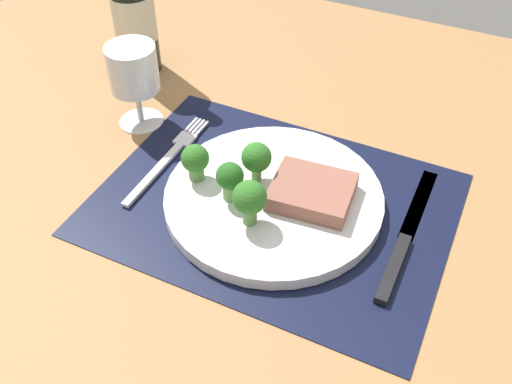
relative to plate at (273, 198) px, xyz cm
name	(u,v)px	position (x,y,z in cm)	size (l,w,h in cm)	color
ground_plane	(273,213)	(0.00, 0.00, -2.60)	(140.00, 110.00, 3.00)	#996D42
placemat	(273,204)	(0.00, 0.00, -0.95)	(42.23, 31.64, 0.30)	black
plate	(273,198)	(0.00, 0.00, 0.00)	(26.48, 26.48, 1.60)	silver
steak	(312,192)	(4.42, 1.16, 1.88)	(9.41, 8.02, 2.16)	#8C5647
broccoli_back_left	(230,178)	(-4.36, -2.83, 3.83)	(3.28, 3.28, 5.06)	#6B994C
broccoli_near_steak	(256,158)	(-2.93, 1.32, 4.25)	(3.66, 3.66, 5.43)	#6B994C
broccoli_front_edge	(195,160)	(-9.75, -1.53, 3.64)	(3.45, 3.45, 4.86)	#5B8942
broccoli_near_fork	(250,199)	(-0.53, -5.44, 4.41)	(3.91, 3.91, 5.81)	#5B8942
fork	(168,158)	(-15.94, 1.42, -0.55)	(2.40, 19.20, 0.50)	silver
knife	(404,241)	(16.07, 0.53, -0.50)	(1.80, 23.00, 0.80)	black
wine_bottle	(133,8)	(-32.06, 19.35, 9.29)	(6.53, 6.53, 29.10)	black
wine_glass	(134,73)	(-24.05, 7.25, 6.88)	(6.78, 6.78, 11.95)	silver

